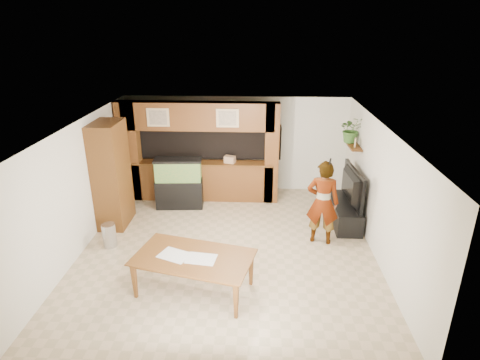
{
  "coord_description": "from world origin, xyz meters",
  "views": [
    {
      "loc": [
        0.6,
        -7.27,
        4.46
      ],
      "look_at": [
        0.23,
        0.6,
        1.31
      ],
      "focal_mm": 30.0,
      "sensor_mm": 36.0,
      "label": 1
    }
  ],
  "objects_px": {
    "television": "(347,186)",
    "person": "(323,203)",
    "aquarium": "(179,184)",
    "pantry_cabinet": "(111,175)",
    "dining_table": "(193,275)"
  },
  "relations": [
    {
      "from": "pantry_cabinet",
      "to": "aquarium",
      "type": "relative_size",
      "value": 1.87
    },
    {
      "from": "aquarium",
      "to": "person",
      "type": "height_order",
      "value": "person"
    },
    {
      "from": "aquarium",
      "to": "pantry_cabinet",
      "type": "bearing_deg",
      "value": -148.7
    },
    {
      "from": "aquarium",
      "to": "television",
      "type": "xyz_separation_m",
      "value": [
        4.02,
        -0.67,
        0.3
      ]
    },
    {
      "from": "person",
      "to": "dining_table",
      "type": "bearing_deg",
      "value": 48.55
    },
    {
      "from": "aquarium",
      "to": "television",
      "type": "relative_size",
      "value": 0.89
    },
    {
      "from": "television",
      "to": "dining_table",
      "type": "height_order",
      "value": "television"
    },
    {
      "from": "pantry_cabinet",
      "to": "dining_table",
      "type": "height_order",
      "value": "pantry_cabinet"
    },
    {
      "from": "television",
      "to": "person",
      "type": "relative_size",
      "value": 0.79
    },
    {
      "from": "pantry_cabinet",
      "to": "television",
      "type": "distance_m",
      "value": 5.36
    },
    {
      "from": "pantry_cabinet",
      "to": "aquarium",
      "type": "bearing_deg",
      "value": 35.04
    },
    {
      "from": "television",
      "to": "pantry_cabinet",
      "type": "bearing_deg",
      "value": 89.05
    },
    {
      "from": "television",
      "to": "dining_table",
      "type": "distance_m",
      "value": 4.22
    },
    {
      "from": "television",
      "to": "person",
      "type": "height_order",
      "value": "person"
    },
    {
      "from": "television",
      "to": "person",
      "type": "bearing_deg",
      "value": 139.17
    }
  ]
}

